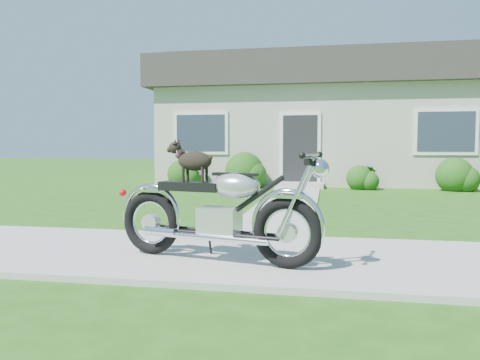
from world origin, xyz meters
name	(u,v)px	position (x,y,z in m)	size (l,w,h in m)	color
ground	(398,264)	(0.00, 0.00, 0.00)	(80.00, 80.00, 0.00)	#235114
sidewalk	(398,262)	(0.00, 0.00, 0.02)	(24.00, 2.20, 0.04)	#9E9B93
walkway	(289,202)	(-1.50, 5.00, 0.01)	(1.20, 8.00, 0.03)	#9E9B93
house	(348,119)	(0.00, 11.99, 2.16)	(12.60, 7.03, 4.50)	#B2ADA1
shrub_row	(353,174)	(0.01, 8.50, 0.42)	(10.27, 1.11, 1.11)	#1F4D14
potted_plant_left	(197,173)	(-4.51, 8.55, 0.39)	(0.71, 0.61, 0.79)	#2D5917
potted_plant_right	(371,177)	(0.50, 8.55, 0.33)	(0.37, 0.37, 0.66)	#27631B
motorcycle_with_dog	(218,209)	(-1.76, -0.37, 0.55)	(2.19, 0.81, 1.18)	black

